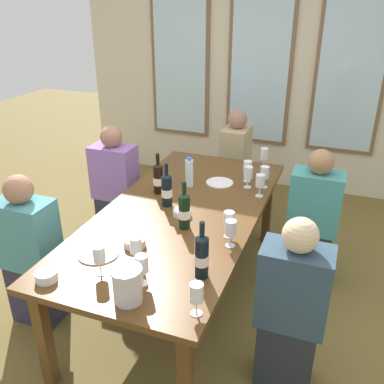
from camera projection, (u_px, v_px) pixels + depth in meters
name	position (u px, v px, depth m)	size (l,w,h in m)	color
ground_plane	(182.00, 295.00, 3.31)	(12.00, 12.00, 0.00)	brown
back_wall_with_windows	(261.00, 60.00, 4.70)	(4.26, 0.10, 2.90)	beige
dining_table	(181.00, 219.00, 3.02)	(1.06, 2.24, 0.74)	brown
white_plate_0	(220.00, 183.00, 3.42)	(0.22, 0.22, 0.01)	white
white_plate_1	(98.00, 253.00, 2.50)	(0.25, 0.25, 0.01)	white
metal_pitcher	(127.00, 285.00, 2.09)	(0.16, 0.16, 0.19)	silver
wine_bottle_0	(202.00, 256.00, 2.25)	(0.08, 0.08, 0.33)	black
wine_bottle_1	(167.00, 190.00, 3.02)	(0.08, 0.08, 0.32)	black
wine_bottle_2	(158.00, 178.00, 3.21)	(0.08, 0.08, 0.32)	black
wine_bottle_3	(184.00, 210.00, 2.73)	(0.08, 0.08, 0.33)	black
tasting_bowl_0	(46.00, 276.00, 2.26)	(0.12, 0.12, 0.05)	white
tasting_bowl_1	(182.00, 213.00, 2.92)	(0.12, 0.12, 0.04)	white
tasting_bowl_2	(134.00, 242.00, 2.57)	(0.13, 0.13, 0.05)	white
water_bottle	(189.00, 173.00, 3.32)	(0.06, 0.06, 0.24)	white
wine_glass_0	(265.00, 173.00, 3.30)	(0.07, 0.07, 0.17)	white
wine_glass_1	(197.00, 294.00, 1.99)	(0.07, 0.07, 0.17)	white
wine_glass_2	(99.00, 255.00, 2.28)	(0.07, 0.07, 0.17)	white
wine_glass_3	(264.00, 155.00, 3.68)	(0.07, 0.07, 0.17)	white
wine_glass_4	(229.00, 220.00, 2.63)	(0.07, 0.07, 0.17)	white
wine_glass_5	(136.00, 247.00, 2.36)	(0.07, 0.07, 0.17)	white
wine_glass_6	(248.00, 174.00, 3.30)	(0.07, 0.07, 0.17)	white
wine_glass_7	(142.00, 265.00, 2.20)	(0.07, 0.07, 0.17)	white
wine_glass_8	(260.00, 181.00, 3.15)	(0.07, 0.07, 0.17)	white
wine_glass_9	(231.00, 229.00, 2.53)	(0.07, 0.07, 0.17)	white
wine_glass_10	(248.00, 167.00, 3.40)	(0.07, 0.07, 0.17)	white
seated_person_0	(116.00, 189.00, 3.83)	(0.38, 0.24, 1.11)	#2A2B3D
seated_person_1	(313.00, 221.00, 3.30)	(0.38, 0.24, 1.11)	#222A30
seated_person_2	(31.00, 255.00, 2.87)	(0.38, 0.24, 1.11)	#2E2C44
seated_person_3	(291.00, 310.00, 2.37)	(0.38, 0.24, 1.11)	#242A31
seated_person_4	(235.00, 166.00, 4.32)	(0.24, 0.38, 1.11)	#2C3539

